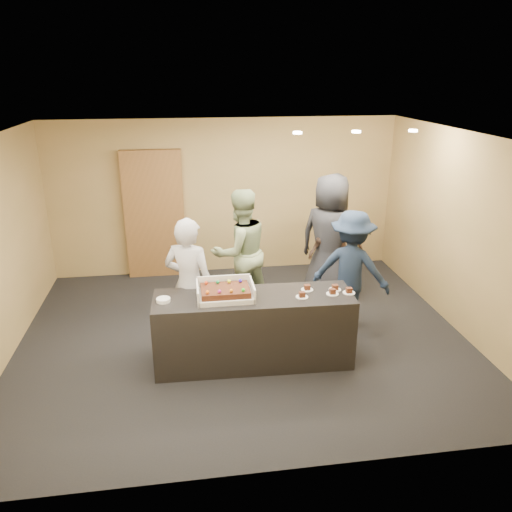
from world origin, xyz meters
The scene contains 17 objects.
room centered at (0.00, 0.00, 1.35)m, with size 6.04×6.00×2.70m.
serving_counter centered at (0.05, -0.65, 0.45)m, with size 2.40×0.70×0.90m, color black.
storage_cabinet centered at (-1.23, 2.41, 1.11)m, with size 1.01×0.15×2.21m, color brown.
cake_box centered at (-0.29, -0.63, 0.95)m, with size 0.67×0.46×0.20m.
sheet_cake centered at (-0.29, -0.65, 1.00)m, with size 0.57×0.39×0.11m.
plate_stack centered at (-1.01, -0.64, 0.92)m, with size 0.16×0.16×0.04m, color white.
slice_a centered at (0.62, -0.77, 0.92)m, with size 0.15×0.15×0.07m.
slice_b centered at (0.73, -0.57, 0.92)m, with size 0.15×0.15×0.07m.
slice_c centered at (1.00, -0.74, 0.92)m, with size 0.15×0.15×0.07m.
slice_d centered at (1.07, -0.62, 0.92)m, with size 0.15×0.15×0.07m.
slice_e centered at (1.21, -0.73, 0.92)m, with size 0.15×0.15×0.07m.
person_server_grey centered at (-0.70, -0.20, 0.89)m, with size 0.65×0.43×1.78m, color #ACACB2.
person_sage_man centered at (0.06, 0.81, 0.94)m, with size 0.91×0.71×1.87m, color #8FA274.
person_navy_man centered at (1.54, 0.15, 0.84)m, with size 1.08×0.62×1.68m, color #1B2942.
person_brown_extra centered at (1.59, 1.01, 0.77)m, with size 0.90×0.37×1.53m, color brown.
person_dark_suit centered at (1.47, 1.00, 1.01)m, with size 0.98×0.64×2.02m, color #242529.
ceiling_spotlights centered at (1.60, 0.50, 2.67)m, with size 1.72×0.12×0.03m.
Camera 1 is at (-0.72, -6.02, 3.44)m, focal length 35.00 mm.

